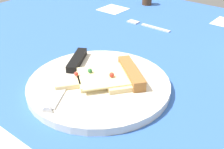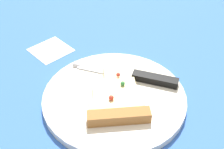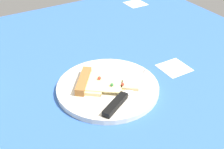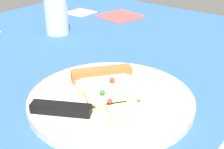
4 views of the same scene
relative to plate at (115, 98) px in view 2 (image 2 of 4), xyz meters
The scene contains 4 objects.
ground_plane 2.30cm from the plate, 36.34° to the left, with size 140.69×140.69×3.00cm.
plate is the anchor object (origin of this frame).
pizza_slice 3.06cm from the plate, 142.57° to the left, with size 18.55×16.79×2.32cm.
knife 7.27cm from the plate, 81.29° to the right, with size 22.07×13.34×2.45cm.
Camera 2 is at (-33.14, 31.93, 45.33)cm, focal length 48.97 mm.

